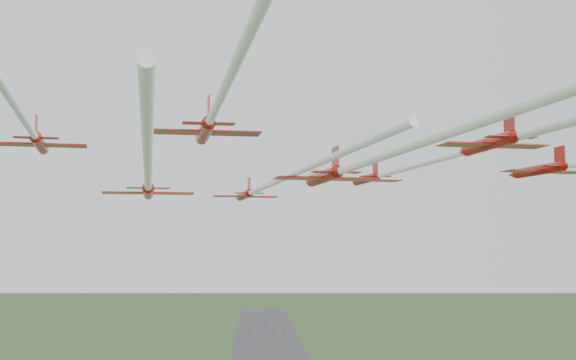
{
  "coord_description": "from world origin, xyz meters",
  "views": [
    {
      "loc": [
        -7.85,
        -86.36,
        50.97
      ],
      "look_at": [
        -4.33,
        -2.07,
        58.57
      ],
      "focal_mm": 50.0,
      "sensor_mm": 36.0,
      "label": 1
    }
  ],
  "objects_px": {
    "jet_row3_mid": "(390,153)",
    "jet_row4_left": "(225,87)",
    "jet_lead": "(271,184)",
    "jet_row2_left": "(148,177)",
    "jet_row3_left": "(23,118)",
    "jet_row2_right": "(424,163)",
    "jet_row4_right": "(562,122)"
  },
  "relations": [
    {
      "from": "jet_row4_left",
      "to": "jet_lead",
      "type": "bearing_deg",
      "value": 78.07
    },
    {
      "from": "jet_row2_right",
      "to": "jet_row4_right",
      "type": "bearing_deg",
      "value": -91.62
    },
    {
      "from": "jet_lead",
      "to": "jet_row2_right",
      "type": "bearing_deg",
      "value": -34.27
    },
    {
      "from": "jet_lead",
      "to": "jet_row2_left",
      "type": "distance_m",
      "value": 19.38
    },
    {
      "from": "jet_row2_right",
      "to": "jet_row4_left",
      "type": "xyz_separation_m",
      "value": [
        -18.46,
        -35.27,
        0.16
      ]
    },
    {
      "from": "jet_row3_mid",
      "to": "jet_row3_left",
      "type": "bearing_deg",
      "value": 169.34
    },
    {
      "from": "jet_row3_left",
      "to": "jet_row4_left",
      "type": "distance_m",
      "value": 20.75
    },
    {
      "from": "jet_row2_left",
      "to": "jet_row2_right",
      "type": "xyz_separation_m",
      "value": [
        26.03,
        9.1,
        2.32
      ]
    },
    {
      "from": "jet_lead",
      "to": "jet_row3_left",
      "type": "bearing_deg",
      "value": -133.29
    },
    {
      "from": "jet_row4_left",
      "to": "jet_row3_left",
      "type": "bearing_deg",
      "value": 128.78
    },
    {
      "from": "jet_row2_right",
      "to": "jet_row4_right",
      "type": "relative_size",
      "value": 1.29
    },
    {
      "from": "jet_row3_mid",
      "to": "jet_row4_left",
      "type": "xyz_separation_m",
      "value": [
        -11.42,
        -14.07,
        1.83
      ]
    },
    {
      "from": "jet_lead",
      "to": "jet_row3_mid",
      "type": "xyz_separation_m",
      "value": [
        8.01,
        -28.05,
        -0.16
      ]
    },
    {
      "from": "jet_lead",
      "to": "jet_row2_right",
      "type": "height_order",
      "value": "jet_row2_right"
    },
    {
      "from": "jet_lead",
      "to": "jet_row4_right",
      "type": "bearing_deg",
      "value": -69.16
    },
    {
      "from": "jet_row2_left",
      "to": "jet_row4_left",
      "type": "height_order",
      "value": "jet_row4_left"
    },
    {
      "from": "jet_lead",
      "to": "jet_row2_left",
      "type": "bearing_deg",
      "value": -134.33
    },
    {
      "from": "jet_lead",
      "to": "jet_row4_right",
      "type": "relative_size",
      "value": 1.31
    },
    {
      "from": "jet_row2_left",
      "to": "jet_row4_left",
      "type": "relative_size",
      "value": 1.09
    },
    {
      "from": "jet_row3_mid",
      "to": "jet_row4_right",
      "type": "distance_m",
      "value": 11.93
    },
    {
      "from": "jet_row2_right",
      "to": "jet_row4_left",
      "type": "distance_m",
      "value": 39.81
    },
    {
      "from": "jet_row3_left",
      "to": "jet_row3_mid",
      "type": "bearing_deg",
      "value": -10.88
    },
    {
      "from": "jet_row3_left",
      "to": "jet_row3_mid",
      "type": "relative_size",
      "value": 0.78
    },
    {
      "from": "jet_row3_left",
      "to": "jet_row4_left",
      "type": "bearing_deg",
      "value": -54.11
    },
    {
      "from": "jet_lead",
      "to": "jet_row3_mid",
      "type": "relative_size",
      "value": 0.92
    },
    {
      "from": "jet_row3_left",
      "to": "jet_row4_left",
      "type": "relative_size",
      "value": 0.9
    },
    {
      "from": "jet_row2_right",
      "to": "jet_row2_left",
      "type": "bearing_deg",
      "value": -171.36
    },
    {
      "from": "jet_row2_left",
      "to": "jet_row2_right",
      "type": "relative_size",
      "value": 1.04
    },
    {
      "from": "jet_row2_left",
      "to": "jet_row4_right",
      "type": "xyz_separation_m",
      "value": [
        30.05,
        -16.24,
        2.32
      ]
    },
    {
      "from": "jet_row4_right",
      "to": "jet_row3_mid",
      "type": "bearing_deg",
      "value": 150.27
    },
    {
      "from": "jet_lead",
      "to": "jet_row2_right",
      "type": "xyz_separation_m",
      "value": [
        15.05,
        -6.85,
        1.51
      ]
    },
    {
      "from": "jet_lead",
      "to": "jet_row2_left",
      "type": "xyz_separation_m",
      "value": [
        -10.98,
        -15.95,
        -0.81
      ]
    }
  ]
}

